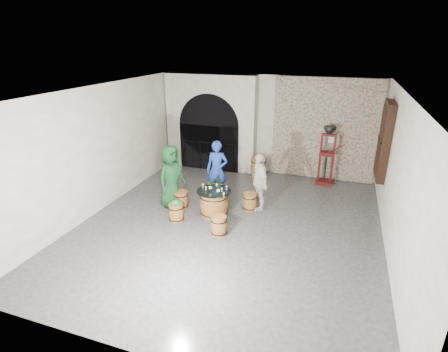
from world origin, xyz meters
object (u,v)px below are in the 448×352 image
(wine_bottle_left, at_px, (210,186))
(barrel_stool_near_right, at_px, (219,226))
(person_green, at_px, (171,177))
(barrel_stool_far, at_px, (217,191))
(side_barrel, at_px, (258,168))
(barrel_stool_right, at_px, (250,202))
(barrel_stool_near_left, at_px, (176,213))
(barrel_table, at_px, (214,203))
(person_blue, at_px, (217,170))
(wine_bottle_right, at_px, (217,183))
(corking_press, at_px, (327,151))
(barrel_stool_left, at_px, (181,200))
(wine_bottle_center, at_px, (218,189))
(person_white, at_px, (259,182))

(wine_bottle_left, bearing_deg, barrel_stool_near_right, -58.02)
(person_green, relative_size, wine_bottle_left, 5.25)
(barrel_stool_far, distance_m, side_barrel, 2.10)
(barrel_stool_right, height_order, wine_bottle_left, wine_bottle_left)
(barrel_stool_right, height_order, barrel_stool_near_left, same)
(barrel_table, relative_size, person_blue, 0.53)
(barrel_table, bearing_deg, wine_bottle_right, 81.64)
(barrel_stool_near_right, height_order, corking_press, corking_press)
(barrel_stool_near_left, bearing_deg, wine_bottle_left, 39.91)
(barrel_stool_left, height_order, wine_bottle_left, wine_bottle_left)
(barrel_stool_left, distance_m, barrel_stool_right, 1.84)
(barrel_stool_right, bearing_deg, barrel_stool_near_left, -142.91)
(person_green, height_order, wine_bottle_right, person_green)
(barrel_stool_far, distance_m, wine_bottle_right, 0.99)
(barrel_table, bearing_deg, person_green, 173.77)
(person_green, xyz_separation_m, side_barrel, (1.70, 2.78, -0.51))
(person_green, bearing_deg, wine_bottle_left, -80.63)
(barrel_stool_near_right, xyz_separation_m, wine_bottle_center, (-0.28, 0.74, 0.58))
(barrel_table, bearing_deg, side_barrel, 81.28)
(side_barrel, bearing_deg, wine_bottle_center, -95.18)
(barrel_stool_near_right, bearing_deg, barrel_table, 117.20)
(barrel_stool_right, relative_size, wine_bottle_left, 1.44)
(wine_bottle_right, bearing_deg, person_white, 28.76)
(barrel_stool_near_right, xyz_separation_m, person_blue, (-0.75, 1.94, 0.59))
(person_green, bearing_deg, barrel_stool_near_right, -103.45)
(barrel_stool_near_left, xyz_separation_m, person_blue, (0.47, 1.68, 0.59))
(barrel_stool_near_left, height_order, side_barrel, side_barrel)
(barrel_stool_near_left, distance_m, person_blue, 1.84)
(person_blue, relative_size, side_barrel, 2.38)
(barrel_stool_near_right, distance_m, side_barrel, 3.79)
(person_blue, distance_m, wine_bottle_center, 1.29)
(barrel_table, height_order, person_white, person_white)
(barrel_stool_near_right, xyz_separation_m, wine_bottle_right, (-0.42, 1.07, 0.58))
(barrel_stool_left, relative_size, barrel_stool_near_right, 1.00)
(barrel_stool_right, distance_m, wine_bottle_right, 1.03)
(wine_bottle_center, bearing_deg, barrel_stool_right, 48.76)
(barrel_stool_near_right, height_order, barrel_stool_near_left, same)
(corking_press, bearing_deg, barrel_stool_near_right, -116.31)
(person_green, bearing_deg, person_white, -58.04)
(barrel_stool_left, distance_m, wine_bottle_left, 1.08)
(barrel_stool_near_left, height_order, wine_bottle_left, wine_bottle_left)
(barrel_table, xyz_separation_m, wine_bottle_center, (0.17, -0.13, 0.47))
(barrel_stool_left, bearing_deg, wine_bottle_left, -8.44)
(person_blue, height_order, corking_press, corking_press)
(barrel_stool_left, xyz_separation_m, barrel_stool_near_right, (1.43, -0.98, 0.00))
(person_green, height_order, wine_bottle_center, person_green)
(barrel_stool_near_right, bearing_deg, barrel_stool_right, 76.64)
(person_blue, xyz_separation_m, person_white, (1.30, -0.34, -0.05))
(barrel_stool_right, height_order, corking_press, corking_press)
(barrel_stool_right, relative_size, corking_press, 0.26)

